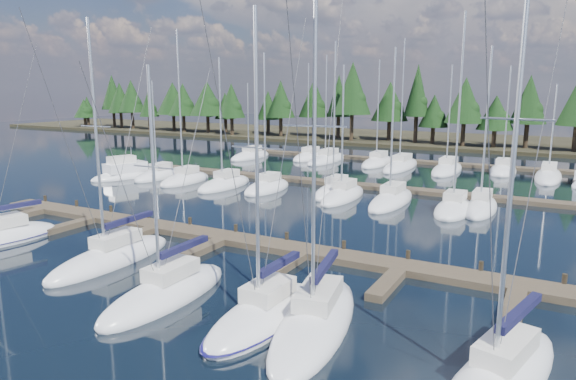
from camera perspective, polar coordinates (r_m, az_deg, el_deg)
The scene contains 13 objects.
ground at distance 44.89m, azimuth 2.13°, elevation -1.72°, with size 260.00×260.00×0.00m, color black.
far_shore at distance 101.54m, azimuth 17.46°, elevation 5.25°, with size 220.00×30.00×0.60m, color #2A2617.
main_dock at distance 34.35m, azimuth -7.36°, elevation -5.56°, with size 44.00×6.13×0.90m.
back_docks at distance 62.68m, azimuth 10.14°, elevation 2.04°, with size 50.00×21.80×0.40m.
front_sailboat_1 at distance 39.40m, azimuth -29.36°, elevation -4.63°, with size 4.53×8.48×13.83m.
front_sailboat_2 at distance 32.15m, azimuth -18.98°, elevation -7.11°, with size 2.63×9.19×14.58m.
front_sailboat_3 at distance 26.16m, azimuth -13.34°, elevation -11.10°, with size 2.70×8.53×11.91m.
front_sailboat_4 at distance 23.27m, azimuth -2.69°, elevation -13.69°, with size 3.06×8.18×14.02m.
front_sailboat_5 at distance 22.70m, azimuth 3.08°, elevation -14.34°, with size 4.62×10.12×15.72m.
front_sailboat_6 at distance 20.08m, azimuth 22.42°, elevation -18.83°, with size 4.57×9.57×16.68m.
back_sailboat_rows at distance 58.69m, azimuth 8.57°, elevation 1.53°, with size 46.07×31.80×16.80m.
motor_yacht_left at distance 61.40m, azimuth -17.61°, elevation 1.74°, with size 4.94×8.72×4.13m.
tree_line at distance 91.80m, azimuth 15.52°, elevation 9.27°, with size 183.37×11.63×14.05m.
Camera 1 is at (19.42, -9.18, 10.12)m, focal length 32.00 mm.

